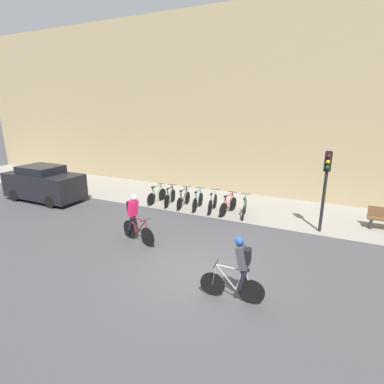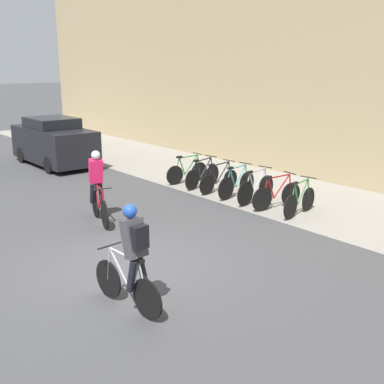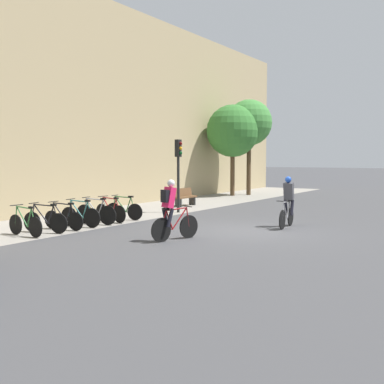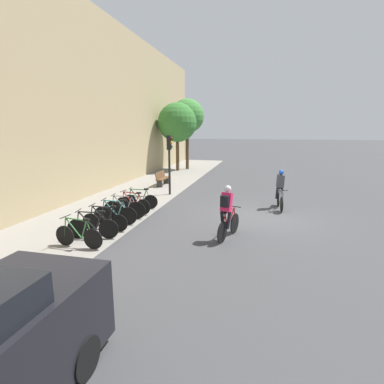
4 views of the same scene
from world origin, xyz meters
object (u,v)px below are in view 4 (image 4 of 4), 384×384
Objects in this scene: parked_bike_6 at (140,200)px; cyclist_grey at (280,188)px; parked_bike_1 at (93,227)px; parked_bike_0 at (79,235)px; parked_bike_2 at (105,220)px; parked_bike_4 at (125,209)px; traffic_light_pole at (169,154)px; cyclist_pink at (227,211)px; parked_bike_3 at (115,214)px; bench at (162,178)px; parked_bike_5 at (133,204)px.

cyclist_grey is at bearing -75.72° from parked_bike_6.
parked_bike_1 reaches higher than parked_bike_6.
parked_bike_2 is (1.55, -0.00, -0.00)m from parked_bike_0.
parked_bike_0 is at bearing 135.43° from cyclist_grey.
parked_bike_4 reaches higher than parked_bike_2.
parked_bike_2 is at bearing 176.38° from traffic_light_pole.
cyclist_pink is 1.09× the size of parked_bike_0.
parked_bike_1 is 1.55m from parked_bike_3.
parked_bike_3 is (2.33, 0.00, 0.01)m from parked_bike_0.
bench is (5.71, 0.92, 0.08)m from parked_bike_6.
parked_bike_0 is 3.88m from parked_bike_5.
parked_bike_2 is 2.33m from parked_bike_5.
parked_bike_1 is 2.33m from parked_bike_4.
cyclist_grey is at bearing -63.07° from parked_bike_4.
parked_bike_6 is (3.10, 0.00, 0.01)m from parked_bike_2.
cyclist_pink reaches higher than parked_bike_4.
cyclist_pink is 4.82m from parked_bike_5.
parked_bike_5 is at bearing -0.06° from parked_bike_4.
parked_bike_2 is 1.00× the size of parked_bike_5.
parked_bike_0 is (-1.73, 4.27, -0.56)m from cyclist_pink.
parked_bike_4 is at bearing 0.02° from parked_bike_0.
traffic_light_pole reaches higher than parked_bike_0.
cyclist_pink is at bearing -68.01° from parked_bike_0.
parked_bike_3 is 0.78m from parked_bike_4.
parked_bike_0 is 4.66m from parked_bike_6.
cyclist_pink reaches higher than parked_bike_2.
traffic_light_pole reaches higher than parked_bike_6.
parked_bike_4 is (3.11, 0.00, 0.02)m from parked_bike_0.
parked_bike_6 is (0.78, 0.00, -0.01)m from parked_bike_5.
parked_bike_6 is 5.78m from bench.
cyclist_grey is at bearing -44.57° from parked_bike_0.
parked_bike_5 is (0.77, -0.00, -0.02)m from parked_bike_4.
cyclist_grey is 6.35m from parked_bike_6.
parked_bike_6 is at bearing 104.28° from cyclist_grey.
parked_bike_6 is 3.72m from traffic_light_pole.
cyclist_pink is at bearing -107.89° from parked_bike_4.
cyclist_pink is 1.07× the size of parked_bike_3.
cyclist_pink is 1.05× the size of parked_bike_4.
cyclist_grey reaches higher than parked_bike_0.
cyclist_pink is 4.35m from parked_bike_3.
parked_bike_2 is at bearing -174.02° from bench.
cyclist_pink reaches higher than cyclist_grey.
parked_bike_0 is 1.03× the size of parked_bike_6.
cyclist_grey is at bearing -120.50° from bench.
cyclist_pink is at bearing -124.45° from parked_bike_6.
parked_bike_1 is 1.05× the size of parked_bike_6.
parked_bike_1 is 0.78m from parked_bike_2.
parked_bike_4 is (2.33, 0.00, 0.02)m from parked_bike_1.
parked_bike_3 reaches higher than parked_bike_1.
parked_bike_5 is 1.05× the size of bench.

